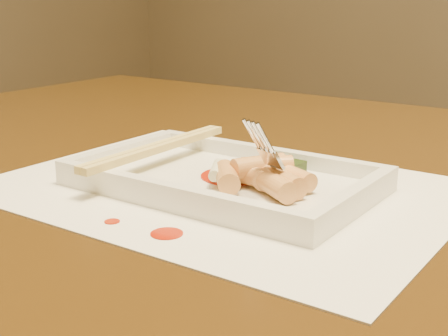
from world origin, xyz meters
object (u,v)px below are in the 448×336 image
Objects in this scene: placemat at (224,188)px; chopstick_a at (154,147)px; plate_base at (224,183)px; fork at (306,102)px; table at (323,285)px.

placemat is 0.09m from chopstick_a.
fork is at bearing 14.42° from plate_base.
plate_base reaches higher than placemat.
fork is at bearing 6.75° from chopstick_a.
fork reaches higher than table.
placemat is at bearing -137.67° from table.
chopstick_a is at bearing -173.25° from fork.
table is 7.10× the size of chopstick_a.
placemat is at bearing 0.00° from chopstick_a.
table is 0.14m from placemat.
chopstick_a is 0.16m from fork.
plate_base is at bearing -137.67° from table.
placemat is at bearing -165.58° from fork.
placemat is 2.03× the size of chopstick_a.
plate_base is (0.00, 0.00, 0.00)m from placemat.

